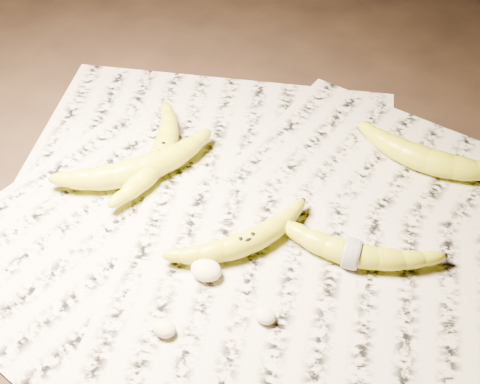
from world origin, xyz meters
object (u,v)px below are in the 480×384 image
at_px(banana_taped, 352,252).
at_px(banana_upper_a, 428,159).
at_px(banana_center, 246,241).
at_px(banana_left_a, 161,153).
at_px(banana_left_b, 140,168).

height_order(banana_taped, banana_upper_a, banana_upper_a).
xyz_separation_m(banana_center, banana_upper_a, (0.18, 0.25, 0.00)).
bearing_deg(banana_upper_a, banana_left_a, -154.59).
relative_size(banana_left_a, banana_left_b, 0.97).
distance_m(banana_left_a, banana_left_b, 0.04).
relative_size(banana_taped, banana_upper_a, 0.98).
height_order(banana_center, banana_taped, same).
height_order(banana_center, banana_upper_a, banana_upper_a).
bearing_deg(banana_center, banana_upper_a, 2.69).
height_order(banana_left_b, banana_taped, banana_left_b).
distance_m(banana_taped, banana_upper_a, 0.22).
relative_size(banana_left_a, banana_upper_a, 1.01).
relative_size(banana_center, banana_upper_a, 0.89).
bearing_deg(banana_taped, banana_left_a, 162.33).
height_order(banana_left_a, banana_center, banana_left_a).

